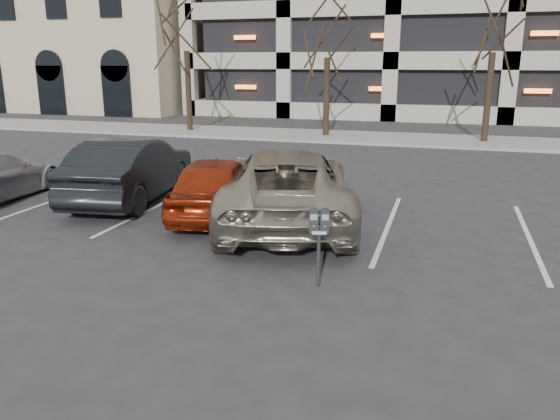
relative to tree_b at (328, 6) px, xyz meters
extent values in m
plane|color=#28282B|center=(3.00, -16.00, -5.82)|extent=(140.00, 140.00, 0.00)
cube|color=gray|center=(3.00, 0.00, -5.76)|extent=(80.00, 4.00, 0.12)
cube|color=silver|center=(-4.00, -13.70, -5.81)|extent=(0.10, 5.20, 0.00)
cube|color=silver|center=(-1.20, -13.70, -5.81)|extent=(0.10, 5.20, 0.00)
cube|color=silver|center=(1.60, -13.70, -5.81)|extent=(0.10, 5.20, 0.00)
cube|color=silver|center=(4.40, -13.70, -5.81)|extent=(0.10, 5.20, 0.00)
cube|color=silver|center=(7.20, -13.70, -5.81)|extent=(0.10, 5.20, 0.00)
cube|color=tan|center=(-25.00, 14.00, 1.68)|extent=(26.00, 16.00, 15.00)
cylinder|color=black|center=(-7.00, 0.00, -3.84)|extent=(0.28, 0.28, 3.95)
cylinder|color=black|center=(0.00, 0.00, -4.00)|extent=(0.28, 0.28, 3.62)
cylinder|color=black|center=(7.00, 0.00, -3.91)|extent=(0.28, 0.28, 3.81)
cylinder|color=black|center=(3.71, -17.32, -5.37)|extent=(0.06, 0.06, 0.90)
cube|color=black|center=(3.71, -17.32, -4.90)|extent=(0.32, 0.18, 0.06)
cube|color=silver|center=(3.72, -17.37, -4.92)|extent=(0.21, 0.06, 0.05)
cube|color=gray|center=(3.64, -17.40, -4.67)|extent=(0.10, 0.04, 0.09)
cube|color=gray|center=(3.80, -17.36, -4.67)|extent=(0.10, 0.04, 0.09)
imported|color=#A69F8E|center=(2.22, -14.02, -5.01)|extent=(4.14, 6.33, 1.62)
cube|color=orange|center=(1.87, -15.03, -4.20)|extent=(0.10, 0.20, 0.01)
imported|color=#98280D|center=(0.50, -13.93, -5.12)|extent=(2.49, 4.34, 1.39)
imported|color=black|center=(-2.11, -13.26, -5.02)|extent=(2.37, 5.01, 1.59)
camera|label=1|loc=(5.47, -25.11, -2.41)|focal=35.00mm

